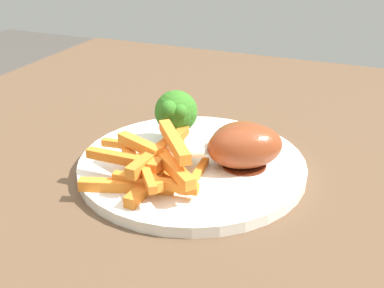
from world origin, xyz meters
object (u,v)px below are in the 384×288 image
(carrot_fries_pile, at_px, (153,164))
(chicken_drumstick_near, at_px, (242,147))
(dinner_plate, at_px, (192,165))
(dining_table, at_px, (142,264))
(broccoli_floret_front, at_px, (175,113))
(chicken_drumstick_far, at_px, (237,143))

(carrot_fries_pile, distance_m, chicken_drumstick_near, 0.10)
(carrot_fries_pile, bearing_deg, dinner_plate, -22.65)
(dining_table, height_order, chicken_drumstick_near, chicken_drumstick_near)
(carrot_fries_pile, relative_size, chicken_drumstick_near, 1.16)
(broccoli_floret_front, bearing_deg, chicken_drumstick_near, -106.28)
(dining_table, bearing_deg, broccoli_floret_front, 0.65)
(dinner_plate, relative_size, carrot_fries_pile, 1.77)
(chicken_drumstick_near, bearing_deg, carrot_fries_pile, 128.20)
(dining_table, relative_size, chicken_drumstick_near, 9.04)
(dinner_plate, distance_m, broccoli_floret_front, 0.07)
(dinner_plate, height_order, broccoli_floret_front, broccoli_floret_front)
(carrot_fries_pile, height_order, chicken_drumstick_near, same)
(dining_table, distance_m, carrot_fries_pile, 0.13)
(dining_table, xyz_separation_m, chicken_drumstick_far, (0.08, -0.08, 0.13))
(dining_table, distance_m, broccoli_floret_front, 0.18)
(dinner_plate, xyz_separation_m, carrot_fries_pile, (-0.05, 0.02, 0.02))
(dining_table, xyz_separation_m, carrot_fries_pile, (0.01, -0.01, 0.13))
(carrot_fries_pile, bearing_deg, chicken_drumstick_near, -51.80)
(chicken_drumstick_far, bearing_deg, dinner_plate, 109.26)
(chicken_drumstick_near, bearing_deg, broccoli_floret_front, 73.72)
(carrot_fries_pile, bearing_deg, broccoli_floret_front, 9.63)
(broccoli_floret_front, distance_m, chicken_drumstick_far, 0.09)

